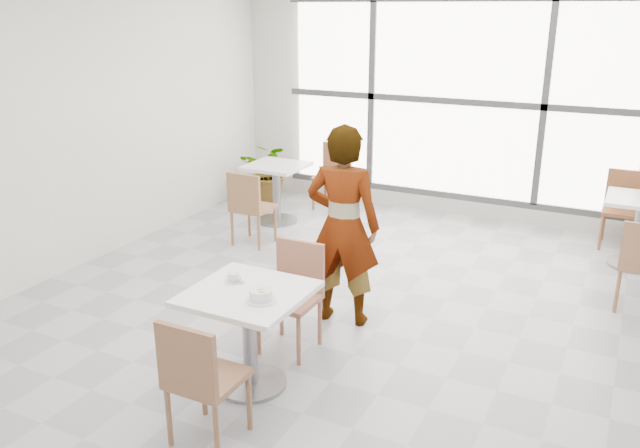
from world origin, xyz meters
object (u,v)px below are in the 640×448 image
at_px(bg_chair_left_near, 249,204).
at_px(plant_left, 270,172).
at_px(bg_chair_right_far, 624,204).
at_px(bg_table_left, 277,185).
at_px(chair_near, 199,375).
at_px(bg_chair_left_far, 334,171).
at_px(main_table, 249,320).
at_px(coffee_cup, 234,278).
at_px(chair_far, 294,288).
at_px(oatmeal_bowl, 261,295).
at_px(bg_table_right, 639,222).
at_px(person, 343,226).

relative_size(bg_chair_left_near, plant_left, 1.03).
bearing_deg(bg_chair_left_near, plant_left, -66.43).
bearing_deg(bg_chair_right_far, bg_table_left, -165.55).
relative_size(chair_near, plant_left, 1.03).
bearing_deg(bg_chair_left_far, main_table, -72.17).
bearing_deg(bg_chair_right_far, coffee_cup, -119.33).
xyz_separation_m(chair_far, oatmeal_bowl, (0.17, -0.75, 0.29)).
bearing_deg(coffee_cup, bg_table_left, 115.60).
bearing_deg(bg_table_left, coffee_cup, -64.40).
relative_size(coffee_cup, bg_table_right, 0.21).
distance_m(bg_table_left, bg_chair_left_far, 0.99).
bearing_deg(bg_table_right, bg_chair_left_near, -161.86).
bearing_deg(chair_far, bg_chair_right_far, 59.00).
bearing_deg(main_table, bg_chair_left_far, 107.83).
relative_size(main_table, plant_left, 0.95).
xyz_separation_m(main_table, chair_far, (-0.00, 0.66, -0.02)).
distance_m(chair_far, coffee_cup, 0.66).
bearing_deg(plant_left, bg_chair_right_far, 3.46).
bearing_deg(coffee_cup, oatmeal_bowl, -27.92).
relative_size(chair_far, bg_table_left, 1.16).
distance_m(main_table, coffee_cup, 0.33).
distance_m(chair_near, bg_chair_left_far, 5.19).
bearing_deg(bg_table_right, person, -131.83).
xyz_separation_m(oatmeal_bowl, plant_left, (-2.46, 4.19, -0.37)).
height_order(person, bg_table_left, person).
xyz_separation_m(bg_chair_left_near, bg_chair_right_far, (3.80, 1.92, 0.00)).
bearing_deg(bg_chair_right_far, main_table, -117.01).
xyz_separation_m(main_table, bg_table_right, (2.41, 3.76, -0.04)).
height_order(oatmeal_bowl, bg_table_left, oatmeal_bowl).
height_order(main_table, person, person).
bearing_deg(plant_left, bg_table_right, -4.13).
distance_m(chair_far, bg_chair_left_far, 3.86).
relative_size(chair_near, bg_chair_left_far, 1.00).
height_order(chair_far, bg_chair_left_near, same).
relative_size(chair_near, bg_chair_left_near, 1.00).
bearing_deg(bg_table_right, bg_chair_right_far, 106.29).
height_order(coffee_cup, bg_chair_right_far, bg_chair_right_far).
relative_size(bg_table_right, bg_chair_left_far, 0.86).
distance_m(oatmeal_bowl, bg_chair_right_far, 4.93).
xyz_separation_m(bg_table_right, bg_chair_left_near, (-3.98, -1.30, 0.01)).
height_order(chair_far, coffee_cup, chair_far).
bearing_deg(bg_chair_left_far, bg_chair_right_far, 1.62).
xyz_separation_m(coffee_cup, plant_left, (-2.11, 4.01, -0.36)).
bearing_deg(bg_chair_left_far, chair_near, -73.58).
relative_size(chair_far, coffee_cup, 5.47).
distance_m(bg_table_right, bg_chair_right_far, 0.64).
xyz_separation_m(chair_far, bg_table_right, (2.41, 3.10, -0.01)).
distance_m(bg_table_left, bg_chair_left_near, 0.91).
height_order(coffee_cup, bg_chair_left_near, bg_chair_left_near).
xyz_separation_m(main_table, plant_left, (-2.29, 4.10, -0.10)).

